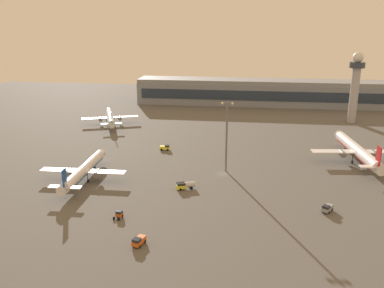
# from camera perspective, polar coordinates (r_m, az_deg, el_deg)

# --- Properties ---
(ground_plane) EXTENTS (416.00, 416.00, 0.00)m
(ground_plane) POSITION_cam_1_polar(r_m,az_deg,el_deg) (154.23, 4.27, -4.04)
(ground_plane) COLOR #56544F
(terminal_building) EXTENTS (162.69, 22.40, 16.40)m
(terminal_building) POSITION_cam_1_polar(r_m,az_deg,el_deg) (280.28, 9.45, 6.96)
(terminal_building) COLOR gray
(terminal_building) RESTS_ON ground
(control_tower) EXTENTS (8.00, 8.00, 37.93)m
(control_tower) POSITION_cam_1_polar(r_m,az_deg,el_deg) (242.46, 21.42, 7.86)
(control_tower) COLOR #A8A8B2
(control_tower) RESTS_ON ground
(airplane_terminal_side) EXTENTS (30.24, 38.90, 9.99)m
(airplane_terminal_side) POSITION_cam_1_polar(r_m,az_deg,el_deg) (151.06, -14.61, -3.49)
(airplane_terminal_side) COLOR white
(airplane_terminal_side) RESTS_ON ground
(airplane_near_gate) EXTENTS (36.57, 46.87, 12.02)m
(airplane_near_gate) POSITION_cam_1_polar(r_m,az_deg,el_deg) (177.34, 21.68, -0.87)
(airplane_near_gate) COLOR white
(airplane_near_gate) RESTS_ON ground
(airplane_mid_apron) EXTENTS (29.26, 37.12, 9.91)m
(airplane_mid_apron) POSITION_cam_1_polar(r_m,az_deg,el_deg) (229.34, -11.12, 3.61)
(airplane_mid_apron) COLOR silver
(airplane_mid_apron) RESTS_ON ground
(pushback_tug) EXTENTS (2.38, 3.37, 2.05)m
(pushback_tug) POSITION_cam_1_polar(r_m,az_deg,el_deg) (122.60, -9.93, -9.42)
(pushback_tug) COLOR #D85919
(pushback_tug) RESTS_ON ground
(cargo_loader) EXTENTS (3.02, 4.52, 2.25)m
(cargo_loader) POSITION_cam_1_polar(r_m,az_deg,el_deg) (108.24, -7.29, -12.98)
(cargo_loader) COLOR #D85919
(cargo_loader) RESTS_ON ground
(maintenance_van) EXTENTS (4.26, 2.26, 2.25)m
(maintenance_van) POSITION_cam_1_polar(r_m,az_deg,el_deg) (180.75, -3.70, -0.49)
(maintenance_van) COLOR yellow
(maintenance_van) RESTS_ON ground
(fuel_truck) EXTENTS (6.61, 4.46, 2.35)m
(fuel_truck) POSITION_cam_1_polar(r_m,az_deg,el_deg) (139.83, -0.98, -5.64)
(fuel_truck) COLOR yellow
(fuel_truck) RESTS_ON ground
(baggage_tractor) EXTENTS (3.91, 4.54, 2.25)m
(baggage_tractor) POSITION_cam_1_polar(r_m,az_deg,el_deg) (130.40, 18.00, -8.32)
(baggage_tractor) COLOR gray
(baggage_tractor) RESTS_ON ground
(apron_light_west) EXTENTS (4.80, 0.90, 26.29)m
(apron_light_west) POSITION_cam_1_polar(r_m,az_deg,el_deg) (152.15, 4.76, 1.59)
(apron_light_west) COLOR slate
(apron_light_west) RESTS_ON ground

